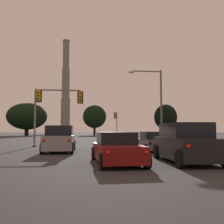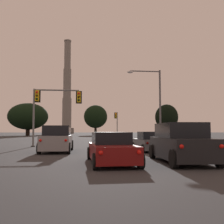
{
  "view_description": "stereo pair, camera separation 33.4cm",
  "coord_description": "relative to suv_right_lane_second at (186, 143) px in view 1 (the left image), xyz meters",
  "views": [
    {
      "loc": [
        -1.69,
        0.29,
        1.47
      ],
      "look_at": [
        3.47,
        44.32,
        4.72
      ],
      "focal_mm": 42.0,
      "sensor_mm": 36.0,
      "label": 1
    },
    {
      "loc": [
        -1.36,
        0.25,
        1.47
      ],
      "look_at": [
        3.47,
        44.32,
        4.72
      ],
      "focal_mm": 42.0,
      "sensor_mm": 36.0,
      "label": 2
    }
  ],
  "objects": [
    {
      "name": "suv_left_lane_front",
      "position": [
        -6.44,
        7.14,
        0.0
      ],
      "size": [
        2.13,
        4.92,
        1.86
      ],
      "rotation": [
        0.0,
        0.0,
        -0.01
      ],
      "color": "gray",
      "rests_on": "ground_plane"
    },
    {
      "name": "treeline_right_mid",
      "position": [
        23.01,
        72.54,
        5.25
      ],
      "size": [
        7.67,
        6.9,
        10.4
      ],
      "color": "black",
      "rests_on": "ground_plane"
    },
    {
      "name": "smokestack",
      "position": [
        -14.01,
        138.62,
        20.33
      ],
      "size": [
        8.23,
        8.23,
        54.18
      ],
      "color": "slate",
      "rests_on": "ground_plane"
    },
    {
      "name": "traffic_light_overhead_left",
      "position": [
        -7.77,
        13.52,
        3.31
      ],
      "size": [
        4.75,
        0.5,
        5.53
      ],
      "color": "slate",
      "rests_on": "ground_plane"
    },
    {
      "name": "traffic_light_far_right",
      "position": [
        2.23,
        41.62,
        2.65
      ],
      "size": [
        0.78,
        0.5,
        5.4
      ],
      "color": "slate",
      "rests_on": "ground_plane"
    },
    {
      "name": "street_lamp",
      "position": [
        2.97,
        15.14,
        4.13
      ],
      "size": [
        3.66,
        0.36,
        8.05
      ],
      "color": "#56565B",
      "rests_on": "ground_plane"
    },
    {
      "name": "sedan_center_lane_second",
      "position": [
        -3.3,
        0.02,
        -0.23
      ],
      "size": [
        2.14,
        4.76,
        1.43
      ],
      "rotation": [
        0.0,
        0.0,
        0.04
      ],
      "color": "maroon",
      "rests_on": "ground_plane"
    },
    {
      "name": "suv_right_lane_second",
      "position": [
        0.0,
        0.0,
        0.0
      ],
      "size": [
        2.29,
        4.97,
        1.86
      ],
      "rotation": [
        0.0,
        0.0,
        -0.04
      ],
      "color": "black",
      "rests_on": "ground_plane"
    },
    {
      "name": "treeline_center_right",
      "position": [
        -22.59,
        75.91,
        5.37
      ],
      "size": [
        12.95,
        11.65,
        10.63
      ],
      "color": "black",
      "rests_on": "ground_plane"
    },
    {
      "name": "treeline_far_right",
      "position": [
        -0.23,
        81.76,
        5.75
      ],
      "size": [
        8.38,
        7.54,
        10.79
      ],
      "color": "black",
      "rests_on": "ground_plane"
    },
    {
      "name": "hatchback_right_lane_front",
      "position": [
        0.27,
        6.87,
        -0.23
      ],
      "size": [
        1.97,
        4.13,
        1.44
      ],
      "rotation": [
        0.0,
        0.0,
        0.02
      ],
      "color": "#4C4F54",
      "rests_on": "ground_plane"
    }
  ]
}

